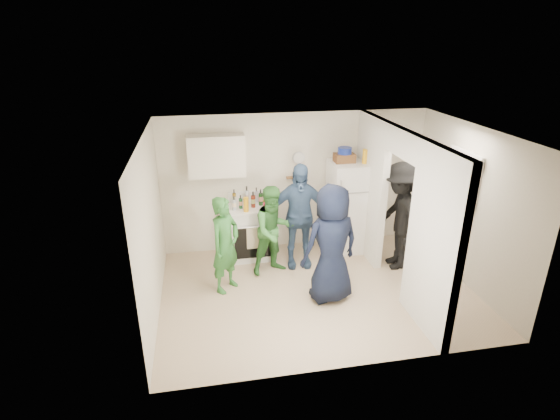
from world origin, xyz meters
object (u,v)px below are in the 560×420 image
object	(u,v)px
wicker_basket	(344,158)
person_green_center	(274,230)
blue_bowl	(345,151)
person_denim	(298,216)
fridge	(348,207)
stove	(252,231)
person_green_left	(225,245)
person_nook	(399,216)
yellow_cup_stack_top	(365,156)
person_navy	(331,244)

from	to	relation	value
wicker_basket	person_green_center	world-z (taller)	wicker_basket
wicker_basket	blue_bowl	xyz separation A→B (m)	(0.00, 0.00, 0.13)
person_denim	fridge	bearing A→B (deg)	29.08
stove	person_green_center	bearing A→B (deg)	-66.17
wicker_basket	person_green_left	bearing A→B (deg)	-154.21
person_green_center	wicker_basket	bearing A→B (deg)	8.72
person_green_center	person_nook	bearing A→B (deg)	-21.82
yellow_cup_stack_top	person_green_left	size ratio (longest dim) A/B	0.16
person_green_left	person_navy	size ratio (longest dim) A/B	0.85
person_green_center	stove	bearing A→B (deg)	96.87
person_navy	person_nook	world-z (taller)	person_nook
blue_bowl	person_denim	distance (m)	1.41
fridge	person_navy	bearing A→B (deg)	-116.69
person_nook	person_green_center	bearing A→B (deg)	-90.04
fridge	person_green_left	world-z (taller)	fridge
stove	fridge	xyz separation A→B (m)	(1.75, -0.03, 0.35)
stove	yellow_cup_stack_top	xyz separation A→B (m)	(1.97, -0.13, 1.31)
wicker_basket	person_nook	bearing A→B (deg)	-49.13
person_green_center	person_denim	bearing A→B (deg)	3.40
wicker_basket	person_navy	size ratio (longest dim) A/B	0.19
wicker_basket	yellow_cup_stack_top	distance (m)	0.36
person_green_left	person_denim	xyz separation A→B (m)	(1.27, 0.56, 0.14)
person_green_left	person_navy	xyz separation A→B (m)	(1.50, -0.54, 0.14)
wicker_basket	person_green_center	distance (m)	1.80
stove	wicker_basket	size ratio (longest dim) A/B	2.74
yellow_cup_stack_top	person_green_left	bearing A→B (deg)	-160.12
person_green_left	person_navy	distance (m)	1.60
fridge	yellow_cup_stack_top	distance (m)	0.99
person_navy	person_nook	xyz separation A→B (m)	(1.40, 0.76, 0.02)
yellow_cup_stack_top	person_denim	world-z (taller)	yellow_cup_stack_top
blue_bowl	wicker_basket	bearing A→B (deg)	0.00
person_green_left	person_green_center	size ratio (longest dim) A/B	1.01
wicker_basket	person_green_left	distance (m)	2.61
fridge	person_navy	world-z (taller)	person_navy
blue_bowl	person_nook	distance (m)	1.45
person_denim	person_navy	xyz separation A→B (m)	(0.24, -1.11, -0.01)
wicker_basket	person_nook	distance (m)	1.37
blue_bowl	person_nook	size ratio (longest dim) A/B	0.13
stove	wicker_basket	world-z (taller)	wicker_basket
wicker_basket	yellow_cup_stack_top	world-z (taller)	yellow_cup_stack_top
stove	person_denim	world-z (taller)	person_denim
person_green_center	person_navy	bearing A→B (deg)	-70.84
blue_bowl	person_nook	bearing A→B (deg)	-49.13
person_navy	fridge	bearing A→B (deg)	-130.43
person_denim	person_green_center	bearing A→B (deg)	-153.96
wicker_basket	person_navy	world-z (taller)	wicker_basket
stove	person_green_left	xyz separation A→B (m)	(-0.54, -1.03, 0.29)
stove	yellow_cup_stack_top	world-z (taller)	yellow_cup_stack_top
person_green_left	person_denim	size ratio (longest dim) A/B	0.84
stove	person_green_center	world-z (taller)	person_green_center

